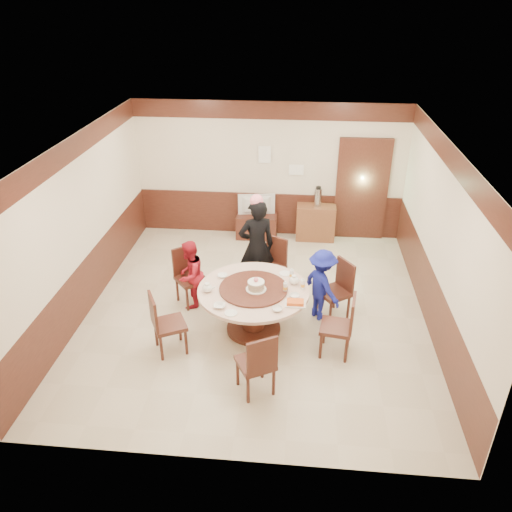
# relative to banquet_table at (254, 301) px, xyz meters

# --- Properties ---
(room) EXTENTS (6.00, 6.04, 2.84)m
(room) POSITION_rel_banquet_table_xyz_m (-0.01, 0.56, 0.55)
(room) COLOR beige
(room) RESTS_ON ground
(banquet_table) EXTENTS (1.68, 1.68, 0.78)m
(banquet_table) POSITION_rel_banquet_table_xyz_m (0.00, 0.00, 0.00)
(banquet_table) COLOR #431D15
(banquet_table) RESTS_ON ground
(chair_0) EXTENTS (0.62, 0.61, 0.97)m
(chair_0) POSITION_rel_banquet_table_xyz_m (1.25, 0.50, -0.23)
(chair_0) COLOR #431D15
(chair_0) RESTS_ON ground
(chair_1) EXTENTS (0.60, 0.60, 0.97)m
(chair_1) POSITION_rel_banquet_table_xyz_m (0.18, 1.19, -0.23)
(chair_1) COLOR #431D15
(chair_1) RESTS_ON ground
(chair_2) EXTENTS (0.62, 0.62, 0.97)m
(chair_2) POSITION_rel_banquet_table_xyz_m (-1.13, 0.71, -0.23)
(chair_2) COLOR #431D15
(chair_2) RESTS_ON ground
(chair_3) EXTENTS (0.60, 0.59, 0.97)m
(chair_3) POSITION_rel_banquet_table_xyz_m (-1.18, -0.60, -0.23)
(chair_3) COLOR #431D15
(chair_3) RESTS_ON ground
(chair_4) EXTENTS (0.60, 0.60, 0.97)m
(chair_4) POSITION_rel_banquet_table_xyz_m (0.16, -1.32, -0.23)
(chair_4) COLOR #431D15
(chair_4) RESTS_ON ground
(chair_5) EXTENTS (0.51, 0.50, 0.97)m
(chair_5) POSITION_rel_banquet_table_xyz_m (1.25, -0.43, -0.23)
(chair_5) COLOR #431D15
(chair_5) RESTS_ON ground
(person_standing) EXTENTS (0.72, 0.59, 1.70)m
(person_standing) POSITION_rel_banquet_table_xyz_m (-0.07, 1.19, 0.32)
(person_standing) COLOR black
(person_standing) RESTS_ON ground
(person_red) EXTENTS (0.58, 0.67, 1.18)m
(person_red) POSITION_rel_banquet_table_xyz_m (-1.10, 0.60, 0.06)
(person_red) COLOR #A91625
(person_red) RESTS_ON ground
(person_blue) EXTENTS (0.82, 0.89, 1.20)m
(person_blue) POSITION_rel_banquet_table_xyz_m (1.04, 0.46, 0.07)
(person_blue) COLOR navy
(person_blue) RESTS_ON ground
(birthday_cake) EXTENTS (0.31, 0.31, 0.21)m
(birthday_cake) POSITION_rel_banquet_table_xyz_m (0.04, -0.05, 0.32)
(birthday_cake) COLOR white
(birthday_cake) RESTS_ON banquet_table
(teapot_left) EXTENTS (0.17, 0.15, 0.13)m
(teapot_left) POSITION_rel_banquet_table_xyz_m (-0.67, -0.13, 0.28)
(teapot_left) COLOR white
(teapot_left) RESTS_ON banquet_table
(teapot_right) EXTENTS (0.17, 0.15, 0.13)m
(teapot_right) POSITION_rel_banquet_table_xyz_m (0.60, 0.21, 0.28)
(teapot_right) COLOR white
(teapot_right) RESTS_ON banquet_table
(bowl_0) EXTENTS (0.15, 0.15, 0.04)m
(bowl_0) POSITION_rel_banquet_table_xyz_m (-0.52, 0.32, 0.24)
(bowl_0) COLOR white
(bowl_0) RESTS_ON banquet_table
(bowl_1) EXTENTS (0.15, 0.15, 0.05)m
(bowl_1) POSITION_rel_banquet_table_xyz_m (0.39, -0.52, 0.24)
(bowl_1) COLOR white
(bowl_1) RESTS_ON banquet_table
(bowl_2) EXTENTS (0.17, 0.17, 0.04)m
(bowl_2) POSITION_rel_banquet_table_xyz_m (-0.43, -0.52, 0.24)
(bowl_2) COLOR white
(bowl_2) RESTS_ON banquet_table
(bowl_3) EXTENTS (0.15, 0.15, 0.05)m
(bowl_3) POSITION_rel_banquet_table_xyz_m (0.62, -0.16, 0.24)
(bowl_3) COLOR white
(bowl_3) RESTS_ON banquet_table
(saucer_near) EXTENTS (0.18, 0.18, 0.01)m
(saucer_near) POSITION_rel_banquet_table_xyz_m (-0.25, -0.65, 0.22)
(saucer_near) COLOR white
(saucer_near) RESTS_ON banquet_table
(saucer_far) EXTENTS (0.18, 0.18, 0.01)m
(saucer_far) POSITION_rel_banquet_table_xyz_m (0.45, 0.50, 0.22)
(saucer_far) COLOR white
(saucer_far) RESTS_ON banquet_table
(shrimp_platter) EXTENTS (0.30, 0.20, 0.06)m
(shrimp_platter) POSITION_rel_banquet_table_xyz_m (0.63, -0.35, 0.24)
(shrimp_platter) COLOR white
(shrimp_platter) RESTS_ON banquet_table
(bottle_0) EXTENTS (0.06, 0.06, 0.16)m
(bottle_0) POSITION_rel_banquet_table_xyz_m (0.47, -0.03, 0.30)
(bottle_0) COLOR white
(bottle_0) RESTS_ON banquet_table
(bottle_1) EXTENTS (0.06, 0.06, 0.16)m
(bottle_1) POSITION_rel_banquet_table_xyz_m (0.73, 0.07, 0.30)
(bottle_1) COLOR white
(bottle_1) RESTS_ON banquet_table
(bottle_2) EXTENTS (0.06, 0.06, 0.16)m
(bottle_2) POSITION_rel_banquet_table_xyz_m (0.55, 0.35, 0.30)
(bottle_2) COLOR white
(bottle_2) RESTS_ON banquet_table
(tv_stand) EXTENTS (0.85, 0.45, 0.50)m
(tv_stand) POSITION_rel_banquet_table_xyz_m (-0.26, 3.30, -0.28)
(tv_stand) COLOR #431D15
(tv_stand) RESTS_ON ground
(television) EXTENTS (0.78, 0.22, 0.45)m
(television) POSITION_rel_banquet_table_xyz_m (-0.26, 3.30, 0.19)
(television) COLOR #949496
(television) RESTS_ON tv_stand
(side_cabinet) EXTENTS (0.80, 0.40, 0.75)m
(side_cabinet) POSITION_rel_banquet_table_xyz_m (0.98, 3.33, -0.16)
(side_cabinet) COLOR brown
(side_cabinet) RESTS_ON ground
(thermos) EXTENTS (0.15, 0.15, 0.38)m
(thermos) POSITION_rel_banquet_table_xyz_m (1.00, 3.33, 0.41)
(thermos) COLOR silver
(thermos) RESTS_ON side_cabinet
(notice_left) EXTENTS (0.25, 0.00, 0.35)m
(notice_left) POSITION_rel_banquet_table_xyz_m (-0.12, 3.50, 1.22)
(notice_left) COLOR white
(notice_left) RESTS_ON room
(notice_right) EXTENTS (0.30, 0.00, 0.22)m
(notice_right) POSITION_rel_banquet_table_xyz_m (0.53, 3.50, 0.92)
(notice_right) COLOR white
(notice_right) RESTS_ON room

